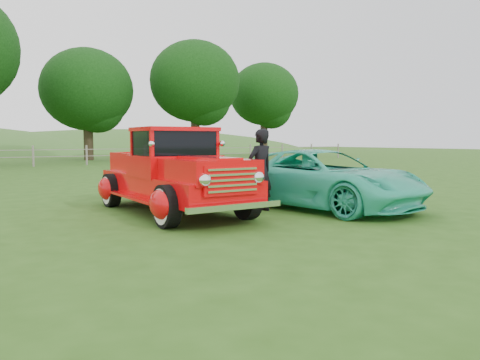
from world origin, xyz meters
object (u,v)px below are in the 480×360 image
tree_mid_east (195,82)px  tree_near_east (87,90)px  tree_far_east (264,95)px  red_pickup (174,175)px  teal_sedan (322,179)px  man (260,170)px

tree_mid_east → tree_near_east: bearing=166.0°
tree_far_east → red_pickup: bearing=-128.8°
teal_sedan → tree_mid_east: bearing=58.8°
teal_sedan → man: size_ratio=2.68×
tree_near_east → tree_far_east: bearing=3.4°
tree_near_east → tree_mid_east: bearing=-14.0°
tree_mid_east → teal_sedan: (-10.36, -26.09, -5.52)m
man → tree_far_east: bearing=-134.8°
tree_near_east → teal_sedan: (-2.36, -28.09, -4.59)m
tree_near_east → tree_mid_east: size_ratio=0.88×
tree_near_east → man: size_ratio=4.74×
teal_sedan → red_pickup: bearing=149.8°
teal_sedan → man: (-1.46, 0.33, 0.22)m
tree_mid_east → red_pickup: tree_mid_east is taller
tree_far_east → red_pickup: size_ratio=1.78×
tree_near_east → tree_far_east: size_ratio=0.94×
tree_far_east → red_pickup: 36.19m
tree_mid_east → red_pickup: (-13.45, -24.93, -5.38)m
tree_far_east → red_pickup: (-22.45, -27.93, -5.06)m
red_pickup → teal_sedan: 3.30m
teal_sedan → tree_near_east: bearing=75.7°
red_pickup → teal_sedan: size_ratio=1.06×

